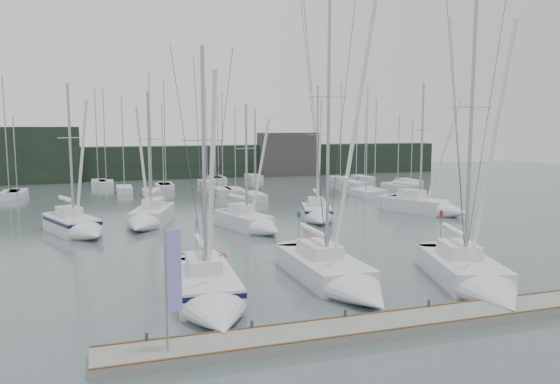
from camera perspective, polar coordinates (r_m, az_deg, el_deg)
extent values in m
plane|color=#4D5E5C|center=(27.66, 7.00, -10.42)|extent=(160.00, 160.00, 0.00)
cube|color=slate|center=(23.43, 12.39, -13.29)|extent=(24.00, 2.00, 0.40)
cube|color=black|center=(86.75, -10.81, 3.09)|extent=(90.00, 4.00, 5.00)
cube|color=black|center=(84.35, -24.26, 3.51)|extent=(12.00, 3.00, 8.00)
cube|color=#3D3B38|center=(88.94, 0.95, 3.96)|extent=(10.00, 3.00, 7.00)
cube|color=#BDBDC1|center=(65.49, -6.08, 0.04)|extent=(1.80, 4.50, 0.90)
cylinder|color=#95979C|center=(64.54, -6.06, 5.42)|extent=(0.12, 0.12, 11.39)
cube|color=#BDBDC1|center=(69.48, -15.95, 0.21)|extent=(1.80, 4.50, 0.90)
cylinder|color=#95979C|center=(68.56, -16.10, 5.06)|extent=(0.12, 0.12, 10.89)
cube|color=#BDBDC1|center=(76.90, -17.69, 0.79)|extent=(1.80, 4.50, 0.90)
cylinder|color=#95979C|center=(76.00, -17.87, 5.67)|extent=(0.12, 0.12, 12.23)
cube|color=#BDBDC1|center=(69.63, -25.69, -0.20)|extent=(1.80, 4.50, 0.90)
cylinder|color=#95979C|center=(68.76, -25.95, 3.64)|extent=(0.12, 0.12, 8.51)
cube|color=#BDBDC1|center=(78.18, -18.45, 0.85)|extent=(1.80, 4.50, 0.90)
cylinder|color=#95979C|center=(77.29, -18.64, 5.64)|extent=(0.12, 0.12, 12.18)
cube|color=#BDBDC1|center=(70.81, -12.09, 0.45)|extent=(1.80, 4.50, 0.90)
cylinder|color=#95979C|center=(69.90, -12.17, 4.92)|extent=(0.12, 0.12, 10.19)
cube|color=#BDBDC1|center=(71.86, -11.86, 0.55)|extent=(1.80, 4.50, 0.90)
cylinder|color=#95979C|center=(70.93, -11.96, 6.10)|extent=(0.12, 0.12, 13.00)
cube|color=#BDBDC1|center=(82.49, -2.79, 1.51)|extent=(1.80, 4.50, 0.90)
cylinder|color=#95979C|center=(81.67, -2.71, 5.01)|extent=(0.12, 0.12, 9.20)
cube|color=#BDBDC1|center=(65.54, 9.64, -0.01)|extent=(1.80, 4.50, 0.90)
cylinder|color=#95979C|center=(64.66, 9.95, 4.95)|extent=(0.12, 0.12, 10.48)
cube|color=#BDBDC1|center=(79.19, 6.16, 1.25)|extent=(1.80, 4.50, 0.90)
cylinder|color=#95979C|center=(78.34, 6.38, 6.37)|extent=(0.12, 0.12, 13.26)
cube|color=#BDBDC1|center=(64.88, -4.77, 0.00)|extent=(1.80, 4.50, 0.90)
cylinder|color=#95979C|center=(63.97, -4.71, 4.48)|extent=(0.12, 0.12, 9.31)
cube|color=#BDBDC1|center=(68.97, -26.37, -0.30)|extent=(1.80, 4.50, 0.90)
cylinder|color=#95979C|center=(68.02, -26.74, 5.42)|extent=(0.12, 0.12, 12.89)
cube|color=#BDBDC1|center=(65.05, -13.26, -0.15)|extent=(1.80, 4.50, 0.90)
cylinder|color=#95979C|center=(64.07, -13.40, 6.05)|extent=(0.12, 0.12, 13.18)
cube|color=#BDBDC1|center=(77.38, 13.32, 0.97)|extent=(1.80, 4.50, 0.90)
cylinder|color=#95979C|center=(76.63, 13.61, 4.25)|extent=(0.12, 0.12, 8.02)
cube|color=#BDBDC1|center=(74.15, -7.68, 0.84)|extent=(1.80, 4.50, 0.90)
cylinder|color=#95979C|center=(73.24, -7.70, 6.03)|extent=(0.12, 0.12, 12.53)
cube|color=#BDBDC1|center=(81.31, 8.66, 1.36)|extent=(1.80, 4.50, 0.90)
cylinder|color=#95979C|center=(80.51, 8.89, 5.20)|extent=(0.12, 0.12, 10.03)
cube|color=#BDBDC1|center=(71.38, 11.97, 0.51)|extent=(1.80, 4.50, 0.90)
cylinder|color=#95979C|center=(70.58, 12.28, 4.39)|extent=(0.12, 0.12, 8.82)
cube|color=#BDBDC1|center=(79.41, -6.81, 1.26)|extent=(1.80, 4.50, 0.90)
cylinder|color=#95979C|center=(78.59, -6.79, 4.59)|extent=(0.12, 0.12, 8.38)
cube|color=#BDBDC1|center=(73.24, 7.78, 0.76)|extent=(1.80, 4.50, 0.90)
cylinder|color=#95979C|center=(72.41, 8.02, 4.94)|extent=(0.12, 0.12, 9.82)
cube|color=#BDBDC1|center=(60.33, -2.66, -0.52)|extent=(1.80, 4.50, 0.90)
cylinder|color=#95979C|center=(59.40, -2.56, 4.23)|extent=(0.12, 0.12, 9.14)
cube|color=#BDBDC1|center=(79.84, -6.52, 1.29)|extent=(1.80, 4.50, 0.90)
cylinder|color=#95979C|center=(78.97, -6.50, 5.76)|extent=(0.12, 0.12, 11.56)
cube|color=#BDBDC1|center=(63.85, 8.75, -0.18)|extent=(1.80, 4.50, 0.90)
cylinder|color=#95979C|center=(62.93, 9.07, 5.61)|extent=(0.12, 0.12, 12.02)
cube|color=#BDBDC1|center=(27.11, -7.86, -9.83)|extent=(3.25, 6.77, 1.47)
cone|color=#BDBDC1|center=(22.67, -6.38, -13.22)|extent=(3.01, 3.00, 2.83)
cube|color=silver|center=(27.29, -8.02, -7.37)|extent=(1.72, 2.73, 0.68)
cylinder|color=#95979C|center=(25.54, -7.96, 3.00)|extent=(0.18, 0.18, 10.66)
cylinder|color=white|center=(27.89, -8.25, -5.20)|extent=(0.48, 3.24, 0.27)
cube|color=#0E1134|center=(26.97, -7.88, -8.83)|extent=(3.27, 6.79, 0.24)
cube|color=navy|center=(29.91, -8.75, -3.33)|extent=(0.05, 0.53, 0.35)
cube|color=#BDBDC1|center=(30.16, 4.51, -8.06)|extent=(3.04, 7.34, 1.42)
cone|color=#BDBDC1|center=(25.62, 9.15, -10.89)|extent=(3.04, 3.14, 3.04)
cube|color=silver|center=(30.34, 4.18, -5.94)|extent=(1.67, 2.93, 0.66)
cylinder|color=#95979C|center=(28.65, 5.07, 7.04)|extent=(0.17, 0.17, 14.30)
cylinder|color=white|center=(31.06, 3.49, -4.02)|extent=(0.27, 3.58, 0.27)
cube|color=navy|center=(33.16, 1.95, -2.39)|extent=(0.02, 0.51, 0.34)
cube|color=#BDBDC1|center=(31.19, 18.42, -7.86)|extent=(4.84, 7.43, 1.50)
cone|color=#BDBDC1|center=(26.82, 22.04, -10.45)|extent=(3.71, 3.68, 2.99)
cube|color=silver|center=(31.39, 18.19, -5.70)|extent=(2.37, 3.10, 0.70)
cylinder|color=#95979C|center=(29.74, 19.30, 5.82)|extent=(0.18, 0.18, 13.30)
cylinder|color=white|center=(32.01, 17.72, -3.79)|extent=(1.23, 3.29, 0.28)
cube|color=maroon|center=(34.03, 16.51, -2.19)|extent=(0.17, 0.52, 0.36)
cube|color=#BDBDC1|center=(45.04, -20.89, -3.41)|extent=(4.47, 6.05, 1.55)
cone|color=#BDBDC1|center=(41.43, -19.05, -4.22)|extent=(3.29, 3.15, 2.59)
cube|color=silver|center=(45.34, -21.18, -1.90)|extent=(2.15, 2.57, 0.72)
cylinder|color=#95979C|center=(44.03, -21.05, 3.99)|extent=(0.19, 0.19, 10.11)
cylinder|color=white|center=(45.75, -21.47, -0.66)|extent=(1.28, 2.59, 0.29)
cube|color=#0E1134|center=(44.95, -20.92, -2.77)|extent=(4.50, 6.07, 0.26)
cube|color=#BDBDC1|center=(47.62, -13.21, -2.58)|extent=(4.38, 6.58, 1.58)
cone|color=#BDBDC1|center=(43.48, -14.48, -3.53)|extent=(3.30, 3.29, 2.63)
cube|color=silver|center=(47.96, -13.11, -1.11)|extent=(2.13, 2.75, 0.74)
cylinder|color=#95979C|center=(46.61, -13.53, 4.19)|extent=(0.19, 0.19, 9.72)
cylinder|color=white|center=(48.50, -12.97, 0.11)|extent=(1.20, 2.91, 0.29)
cube|color=#BDBDC1|center=(43.87, -3.74, -3.25)|extent=(3.77, 5.71, 1.51)
cone|color=#BDBDC1|center=(40.75, -1.04, -4.03)|extent=(2.95, 2.83, 2.42)
cube|color=silver|center=(44.12, -4.09, -1.73)|extent=(1.86, 2.39, 0.71)
cylinder|color=#95979C|center=(42.93, -3.54, 3.41)|extent=(0.18, 0.18, 8.71)
cylinder|color=white|center=(44.46, -4.45, -0.48)|extent=(0.98, 2.54, 0.28)
cube|color=#BDBDC1|center=(48.96, 3.83, -2.22)|extent=(3.87, 5.85, 1.38)
cone|color=#BDBDC1|center=(45.18, 4.25, -3.00)|extent=(2.96, 2.91, 2.39)
cube|color=silver|center=(49.26, 3.79, -0.98)|extent=(1.89, 2.45, 0.64)
cylinder|color=#95979C|center=(47.98, 3.92, 4.75)|extent=(0.17, 0.17, 10.55)
cylinder|color=white|center=(49.76, 3.74, 0.06)|extent=(1.02, 2.59, 0.26)
cube|color=#0E1134|center=(48.88, 3.83, -1.69)|extent=(3.90, 5.87, 0.23)
cube|color=#BDBDC1|center=(53.50, 14.02, -1.53)|extent=(4.98, 6.55, 1.66)
cone|color=#BDBDC1|center=(51.34, 17.99, -2.02)|extent=(3.57, 3.46, 2.77)
cube|color=silver|center=(53.63, 13.57, -0.19)|extent=(2.37, 2.79, 0.77)
cylinder|color=#95979C|center=(52.72, 14.61, 5.11)|extent=(0.20, 0.20, 10.77)
cylinder|color=white|center=(53.87, 13.04, 0.93)|extent=(1.49, 2.77, 0.31)
sphere|color=red|center=(34.92, -6.01, -6.71)|extent=(0.50, 0.50, 0.50)
sphere|color=red|center=(39.50, 2.95, -5.06)|extent=(0.62, 0.62, 0.62)
sphere|color=red|center=(35.34, -10.34, -6.62)|extent=(0.48, 0.48, 0.48)
cylinder|color=#95979C|center=(19.54, -11.82, -10.01)|extent=(0.08, 0.08, 4.39)
cube|color=#1F29C4|center=(19.53, -11.01, -8.08)|extent=(0.55, 0.26, 2.92)
ellipsoid|color=white|center=(24.65, 6.91, 1.45)|extent=(0.32, 0.49, 0.21)
cube|color=gray|center=(24.58, 6.25, 1.50)|extent=(0.48, 0.24, 0.11)
cube|color=gray|center=(24.71, 7.57, 1.51)|extent=(0.48, 0.24, 0.11)
sphere|color=red|center=(42.78, 3.55, -4.13)|extent=(0.55, 0.55, 0.55)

